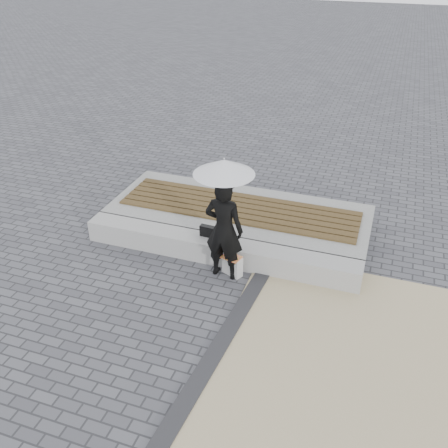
{
  "coord_description": "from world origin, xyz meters",
  "views": [
    {
      "loc": [
        2.51,
        -5.28,
        5.08
      ],
      "look_at": [
        0.25,
        1.2,
        1.0
      ],
      "focal_mm": 39.85,
      "sensor_mm": 36.0,
      "label": 1
    }
  ],
  "objects_px": {
    "seating_ledge": "(218,250)",
    "handbag": "(208,231)",
    "woman": "(224,230)",
    "canvas_tote": "(232,265)",
    "parasol": "(224,167)"
  },
  "relations": [
    {
      "from": "seating_ledge",
      "to": "handbag",
      "type": "bearing_deg",
      "value": 162.63
    },
    {
      "from": "woman",
      "to": "handbag",
      "type": "height_order",
      "value": "woman"
    },
    {
      "from": "woman",
      "to": "canvas_tote",
      "type": "relative_size",
      "value": 4.77
    },
    {
      "from": "woman",
      "to": "handbag",
      "type": "relative_size",
      "value": 6.16
    },
    {
      "from": "handbag",
      "to": "parasol",
      "type": "bearing_deg",
      "value": -42.29
    },
    {
      "from": "woman",
      "to": "handbag",
      "type": "bearing_deg",
      "value": -42.57
    },
    {
      "from": "woman",
      "to": "canvas_tote",
      "type": "distance_m",
      "value": 0.72
    },
    {
      "from": "seating_ledge",
      "to": "parasol",
      "type": "bearing_deg",
      "value": -57.93
    },
    {
      "from": "handbag",
      "to": "canvas_tote",
      "type": "relative_size",
      "value": 0.77
    },
    {
      "from": "woman",
      "to": "parasol",
      "type": "height_order",
      "value": "parasol"
    },
    {
      "from": "seating_ledge",
      "to": "handbag",
      "type": "relative_size",
      "value": 17.26
    },
    {
      "from": "canvas_tote",
      "to": "seating_ledge",
      "type": "bearing_deg",
      "value": 162.27
    },
    {
      "from": "parasol",
      "to": "seating_ledge",
      "type": "bearing_deg",
      "value": 122.07
    },
    {
      "from": "parasol",
      "to": "canvas_tote",
      "type": "relative_size",
      "value": 3.25
    },
    {
      "from": "seating_ledge",
      "to": "handbag",
      "type": "height_order",
      "value": "handbag"
    }
  ]
}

